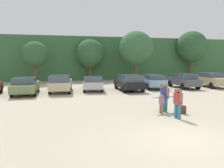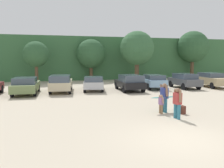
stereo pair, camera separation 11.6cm
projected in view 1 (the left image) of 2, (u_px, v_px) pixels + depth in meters
The scene contains 18 objects.
ground_plane at pixel (181, 140), 8.65m from camera, with size 120.00×120.00×0.00m, color beige.
hillside_ridge at pixel (79, 58), 37.76m from camera, with size 108.00×12.00×6.09m, color #38663D.
tree_ridge_back at pixel (35, 54), 28.05m from camera, with size 3.10×3.10×5.11m.
tree_center_left at pixel (90, 54), 31.39m from camera, with size 3.92×3.92×5.64m.
tree_center_right at pixel (136, 48), 30.64m from camera, with size 4.47×4.47×6.65m.
tree_right at pixel (192, 47), 35.05m from camera, with size 4.68×4.68×7.14m.
parked_car_olive_green at pixel (25, 85), 19.51m from camera, with size 2.07×4.64×1.46m.
parked_car_champagne at pixel (61, 83), 20.78m from camera, with size 2.31×4.57×1.57m.
parked_car_silver at pixel (93, 83), 21.73m from camera, with size 2.40×4.16×1.38m.
parked_car_black at pixel (129, 82), 21.68m from camera, with size 2.06×4.18×1.52m.
parked_car_sky_blue at pixel (153, 81), 23.38m from camera, with size 2.25×4.31×1.42m.
parked_car_dark_gray at pixel (184, 80), 23.68m from camera, with size 1.88×3.93×1.50m.
parked_car_tan at pixel (210, 79), 24.62m from camera, with size 2.11×4.40×1.53m.
person_adult at pixel (165, 96), 13.06m from camera, with size 0.35×0.78×1.63m.
person_child at pixel (162, 103), 12.69m from camera, with size 0.22×0.47×1.05m.
person_companion at pixel (178, 101), 11.59m from camera, with size 0.33×0.59×1.56m.
surfboard_teal at pixel (164, 97), 13.09m from camera, with size 1.74×0.65×0.12m.
backpack_dropped at pixel (183, 110), 12.68m from camera, with size 0.24×0.34×0.45m.
Camera 1 is at (-4.65, -7.42, 3.01)m, focal length 37.13 mm.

